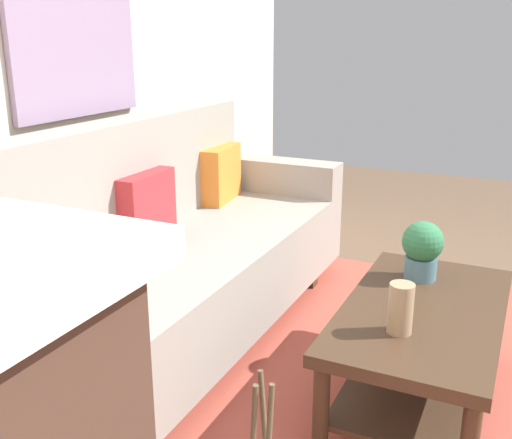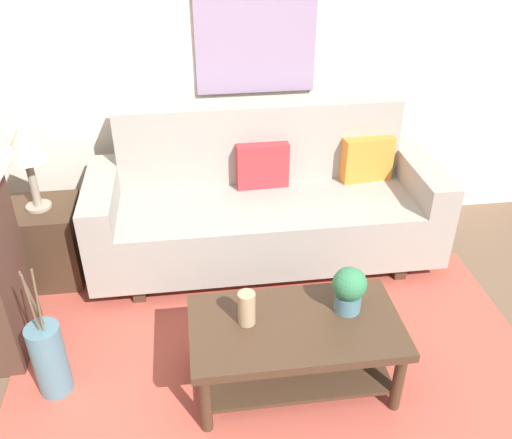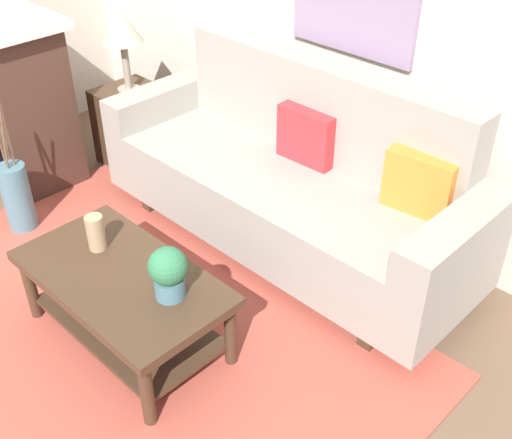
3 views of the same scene
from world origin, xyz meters
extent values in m
cube|color=beige|center=(0.00, 2.14, 1.35)|extent=(4.82, 0.10, 2.70)
cube|color=#B24C3D|center=(0.00, 0.50, 0.01)|extent=(2.99, 1.85, 0.01)
cube|color=gray|center=(0.09, 1.54, 0.32)|extent=(1.98, 0.84, 0.40)
cube|color=gray|center=(0.09, 1.86, 0.80)|extent=(1.98, 0.20, 0.56)
cube|color=gray|center=(-1.00, 1.54, 0.42)|extent=(0.20, 0.84, 0.60)
cube|color=gray|center=(1.18, 1.54, 0.42)|extent=(0.20, 0.84, 0.60)
cube|color=#422D1E|center=(-0.80, 1.54, 0.06)|extent=(0.08, 0.74, 0.12)
cube|color=#422D1E|center=(0.98, 1.54, 0.06)|extent=(0.08, 0.74, 0.12)
cube|color=red|center=(0.09, 1.73, 0.68)|extent=(0.36, 0.13, 0.32)
cube|color=orange|center=(0.84, 1.73, 0.68)|extent=(0.37, 0.16, 0.32)
cube|color=#422D1E|center=(0.07, 0.40, 0.41)|extent=(1.10, 0.60, 0.05)
cube|color=#422D1E|center=(0.07, 0.40, 0.12)|extent=(0.98, 0.50, 0.02)
cylinder|color=#422D1E|center=(-0.42, 0.15, 0.19)|extent=(0.06, 0.06, 0.38)
cylinder|color=#422D1E|center=(0.56, 0.15, 0.19)|extent=(0.06, 0.06, 0.38)
cylinder|color=#422D1E|center=(-0.42, 0.65, 0.19)|extent=(0.06, 0.06, 0.38)
cylinder|color=#422D1E|center=(0.56, 0.65, 0.19)|extent=(0.06, 0.06, 0.38)
cylinder|color=tan|center=(-0.18, 0.44, 0.52)|extent=(0.09, 0.09, 0.19)
cylinder|color=slate|center=(0.36, 0.47, 0.48)|extent=(0.14, 0.14, 0.10)
sphere|color=#307348|center=(0.36, 0.47, 0.60)|extent=(0.18, 0.18, 0.18)
cube|color=#422D1E|center=(-1.40, 1.55, 0.28)|extent=(0.44, 0.44, 0.56)
cylinder|color=gray|center=(-1.40, 1.55, 0.57)|extent=(0.16, 0.16, 0.02)
cylinder|color=gray|center=(-1.40, 1.55, 0.74)|extent=(0.05, 0.05, 0.35)
cone|color=#B2A893|center=(-1.40, 1.55, 1.02)|extent=(0.28, 0.28, 0.22)
cylinder|color=slate|center=(-1.22, 0.52, 0.23)|extent=(0.18, 0.18, 0.45)
cylinder|color=brown|center=(-1.20, 0.52, 0.63)|extent=(0.02, 0.04, 0.36)
cylinder|color=brown|center=(-1.23, 0.53, 0.63)|extent=(0.04, 0.04, 0.36)
cylinder|color=brown|center=(-1.23, 0.50, 0.63)|extent=(0.01, 0.03, 0.36)
cube|color=gray|center=(0.09, 2.07, 1.44)|extent=(0.82, 0.03, 0.71)
camera|label=1|loc=(-2.16, 0.08, 1.47)|focal=41.86mm
camera|label=2|loc=(-0.42, -1.66, 2.39)|focal=38.51mm
camera|label=3|loc=(2.16, -0.81, 2.38)|focal=44.54mm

